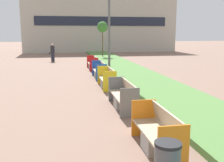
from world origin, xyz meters
TOP-DOWN VIEW (x-y plane):
  - planter_grass_strip at (3.20, 12.00)m, footprint 2.80×120.00m
  - building_backdrop at (4.00, 42.55)m, footprint 21.25×8.42m
  - bench_orange_frame at (0.94, 7.64)m, footprint 0.65×1.94m
  - bench_grey_frame at (0.94, 11.13)m, footprint 0.65×2.19m
  - bench_yellow_frame at (0.94, 14.73)m, footprint 0.65×1.97m
  - bench_blue_frame at (0.94, 17.61)m, footprint 0.65×2.12m
  - bench_red_frame at (0.94, 21.49)m, footprint 0.65×2.23m
  - street_lamp_post at (1.55, 17.83)m, footprint 0.24×0.44m
  - sapling_tree_far at (2.89, 30.24)m, footprint 1.13×1.13m
  - pedestrian_walking at (-2.21, 27.55)m, footprint 0.53×0.24m

SIDE VIEW (x-z plane):
  - planter_grass_strip at x=3.20m, z-range 0.00..0.18m
  - bench_orange_frame at x=0.94m, z-range -0.11..0.83m
  - bench_yellow_frame at x=0.94m, z-range -0.11..0.83m
  - bench_blue_frame at x=0.94m, z-range -0.10..0.84m
  - bench_grey_frame at x=0.94m, z-range -0.10..0.84m
  - bench_red_frame at x=0.94m, z-range -0.10..0.84m
  - pedestrian_walking at x=-2.21m, z-range 0.01..1.70m
  - sapling_tree_far at x=2.89m, z-range 1.32..5.15m
  - building_backdrop at x=4.00m, z-range 0.00..7.70m
  - street_lamp_post at x=1.55m, z-range 0.39..8.51m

